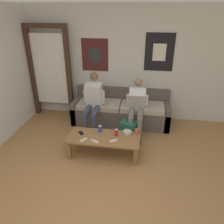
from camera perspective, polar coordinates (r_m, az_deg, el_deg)
ground_plane at (r=3.28m, az=-4.97°, el=-23.07°), size 18.00×18.00×0.00m
wall_back at (r=5.10m, az=2.20°, el=12.35°), size 10.00×0.07×2.55m
door_frame at (r=5.35m, az=-15.95°, el=11.18°), size 1.00×0.10×2.15m
couch at (r=5.07m, az=2.35°, el=0.23°), size 2.20×0.74×0.75m
coffee_table at (r=3.96m, az=-2.13°, el=-7.26°), size 1.29×0.55×0.37m
person_seated_adult at (r=4.65m, az=-5.00°, el=2.89°), size 0.47×0.84×1.23m
person_seated_teen at (r=4.61m, az=6.46°, el=1.84°), size 0.47×0.98×1.09m
backpack at (r=4.46m, az=4.31°, el=-4.95°), size 0.38×0.36×0.39m
ceramic_bowl at (r=3.99m, az=4.00°, el=-5.34°), size 0.16×0.16×0.07m
pillar_candle at (r=4.02m, az=6.54°, el=-5.04°), size 0.08×0.08×0.11m
drink_can_blue at (r=4.05m, az=-3.15°, el=-4.41°), size 0.07×0.07×0.12m
drink_can_red at (r=3.94m, az=1.11°, el=-5.34°), size 0.07×0.07×0.12m
game_controller_near_left at (r=3.85m, az=-7.42°, el=-7.25°), size 0.11×0.14×0.03m
game_controller_near_right at (r=3.80m, az=0.42°, el=-7.52°), size 0.14×0.11×0.03m
game_controller_far_center at (r=3.80m, az=-4.56°, el=-7.62°), size 0.15×0.08×0.03m
cell_phone at (r=4.07m, az=-8.10°, el=-5.44°), size 0.13×0.15×0.01m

